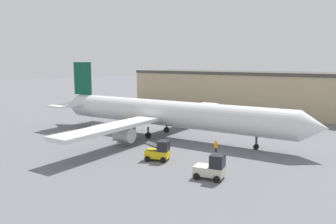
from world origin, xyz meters
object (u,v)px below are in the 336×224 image
at_px(airplane, 163,113).
at_px(baggage_tug, 127,132).
at_px(belt_loader_truck, 159,151).
at_px(pushback_tug, 212,168).
at_px(ground_crew_worker, 216,147).

distance_m(airplane, baggage_tug, 6.25).
bearing_deg(belt_loader_truck, pushback_tug, -33.99).
height_order(baggage_tug, belt_loader_truck, baggage_tug).
relative_size(airplane, belt_loader_truck, 14.47).
distance_m(belt_loader_truck, pushback_tug, 8.06).
xyz_separation_m(airplane, pushback_tug, (16.32, -10.65, -2.47)).
bearing_deg(airplane, belt_loader_truck, -57.93).
bearing_deg(belt_loader_truck, airplane, 104.88).
xyz_separation_m(baggage_tug, pushback_tug, (18.67, -5.43, 0.03)).
bearing_deg(pushback_tug, belt_loader_truck, 154.86).
distance_m(airplane, ground_crew_worker, 12.60).
distance_m(airplane, belt_loader_truck, 12.92).
bearing_deg(baggage_tug, airplane, 55.18).
xyz_separation_m(ground_crew_worker, pushback_tug, (4.44, -7.36, 0.13)).
bearing_deg(airplane, ground_crew_worker, -24.50).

